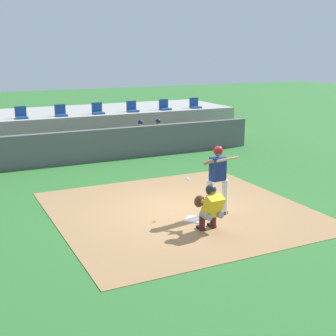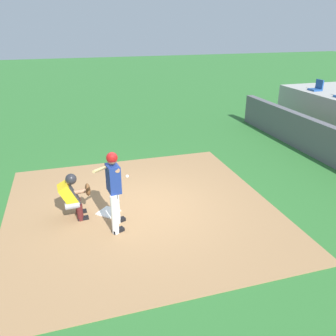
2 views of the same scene
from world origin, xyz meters
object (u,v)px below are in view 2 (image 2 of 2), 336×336
at_px(home_plate, 108,212).
at_px(batter_at_plate, 114,186).
at_px(catcher_crouched, 73,194).
at_px(stadium_seat_0, 317,88).

height_order(home_plate, batter_at_plate, batter_at_plate).
xyz_separation_m(catcher_crouched, stadium_seat_0, (-5.67, 10.94, 0.93)).
height_order(home_plate, stadium_seat_0, stadium_seat_0).
distance_m(home_plate, batter_at_plate, 1.23).
bearing_deg(batter_at_plate, stadium_seat_0, 122.31).
relative_size(batter_at_plate, stadium_seat_0, 3.76).
xyz_separation_m(home_plate, catcher_crouched, (-0.02, -0.76, 0.59)).
distance_m(catcher_crouched, stadium_seat_0, 12.35).
xyz_separation_m(home_plate, stadium_seat_0, (-5.69, 10.18, 1.51)).
distance_m(batter_at_plate, stadium_seat_0, 11.94).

